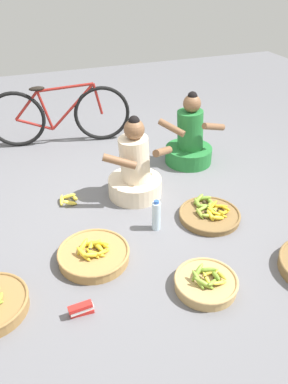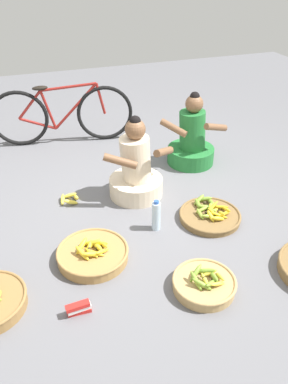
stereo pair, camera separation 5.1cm
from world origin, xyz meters
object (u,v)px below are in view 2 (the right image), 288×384
object	(u,v)px
vendor_woman_behind	(192,141)
packet_carton_stack	(79,308)
banana_basket_near_bicycle	(210,215)
loose_bananas_near_vendor	(70,199)
vendor_woman_front	(136,171)
banana_basket_front_center	(204,283)
bicycle_leaning	(62,115)
banana_basket_mid_left	(93,254)
water_bottle	(156,216)

from	to	relation	value
vendor_woman_behind	packet_carton_stack	distance (m)	2.35
banana_basket_near_bicycle	loose_bananas_near_vendor	distance (m)	1.34
vendor_woman_front	banana_basket_near_bicycle	bearing A→B (deg)	-50.02
banana_basket_front_center	packet_carton_stack	xyz separation A→B (m)	(-0.89, 0.08, -0.01)
vendor_woman_behind	loose_bananas_near_vendor	size ratio (longest dim) A/B	4.40
bicycle_leaning	banana_basket_front_center	size ratio (longest dim) A/B	3.67
banana_basket_front_center	packet_carton_stack	world-z (taller)	banana_basket_front_center
loose_bananas_near_vendor	packet_carton_stack	world-z (taller)	packet_carton_stack
banana_basket_mid_left	banana_basket_near_bicycle	size ratio (longest dim) A/B	1.02
banana_basket_mid_left	banana_basket_near_bicycle	world-z (taller)	banana_basket_mid_left
bicycle_leaning	banana_basket_near_bicycle	world-z (taller)	bicycle_leaning
vendor_woman_behind	loose_bananas_near_vendor	world-z (taller)	vendor_woman_behind
banana_basket_front_center	loose_bananas_near_vendor	world-z (taller)	banana_basket_front_center
vendor_woman_front	vendor_woman_behind	xyz separation A→B (m)	(0.79, 0.44, -0.00)
packet_carton_stack	vendor_woman_front	bearing A→B (deg)	56.97
vendor_woman_behind	loose_bananas_near_vendor	distance (m)	1.49
banana_basket_mid_left	water_bottle	distance (m)	0.64
vendor_woman_behind	banana_basket_mid_left	xyz separation A→B (m)	(-1.40, -1.21, -0.21)
bicycle_leaning	loose_bananas_near_vendor	bearing A→B (deg)	-97.64
banana_basket_mid_left	packet_carton_stack	size ratio (longest dim) A/B	3.29
vendor_woman_front	packet_carton_stack	world-z (taller)	vendor_woman_front
banana_basket_front_center	water_bottle	size ratio (longest dim) A/B	1.59
banana_basket_near_bicycle	banana_basket_front_center	size ratio (longest dim) A/B	1.20
bicycle_leaning	water_bottle	size ratio (longest dim) A/B	5.82
vendor_woman_front	banana_basket_front_center	world-z (taller)	vendor_woman_front
water_bottle	vendor_woman_behind	bearing A→B (deg)	51.71
vendor_woman_behind	banana_basket_front_center	world-z (taller)	vendor_woman_behind
banana_basket_near_bicycle	banana_basket_front_center	xyz separation A→B (m)	(-0.43, -0.74, 0.01)
vendor_woman_front	bicycle_leaning	size ratio (longest dim) A/B	0.49
bicycle_leaning	water_bottle	world-z (taller)	bicycle_leaning
bicycle_leaning	banana_basket_near_bicycle	bearing A→B (deg)	-64.73
banana_basket_mid_left	banana_basket_near_bicycle	xyz separation A→B (m)	(1.11, 0.17, -0.01)
banana_basket_near_bicycle	loose_bananas_near_vendor	world-z (taller)	banana_basket_near_bicycle
vendor_woman_behind	water_bottle	world-z (taller)	vendor_woman_behind
banana_basket_front_center	loose_bananas_near_vendor	distance (m)	1.60
banana_basket_mid_left	water_bottle	size ratio (longest dim) A/B	1.95
vendor_woman_front	bicycle_leaning	distance (m)	1.52
vendor_woman_behind	banana_basket_mid_left	world-z (taller)	vendor_woman_behind
banana_basket_near_bicycle	packet_carton_stack	size ratio (longest dim) A/B	3.23
vendor_woman_behind	banana_basket_near_bicycle	world-z (taller)	vendor_woman_behind
vendor_woman_behind	water_bottle	distance (m)	1.29
loose_bananas_near_vendor	vendor_woman_front	bearing A→B (deg)	-8.41
vendor_woman_front	packet_carton_stack	bearing A→B (deg)	-123.03
banana_basket_mid_left	loose_bananas_near_vendor	size ratio (longest dim) A/B	3.04
banana_basket_near_bicycle	bicycle_leaning	bearing A→B (deg)	115.27
banana_basket_mid_left	water_bottle	xyz separation A→B (m)	(0.60, 0.20, 0.08)
bicycle_leaning	packet_carton_stack	distance (m)	2.74
water_bottle	vendor_woman_front	bearing A→B (deg)	89.20
banana_basket_mid_left	bicycle_leaning	bearing A→B (deg)	86.12
packet_carton_stack	loose_bananas_near_vendor	bearing A→B (deg)	82.61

